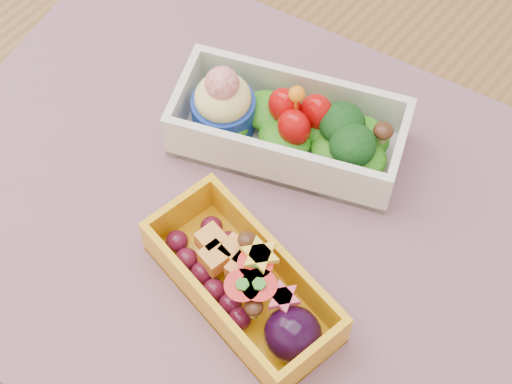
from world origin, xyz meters
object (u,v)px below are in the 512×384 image
Objects in this scene: placemat at (245,215)px; bento_white at (287,127)px; bento_yellow at (246,285)px; table at (240,248)px.

bento_white is (-0.02, 0.08, 0.03)m from placemat.
bento_white is at bearing 102.51° from placemat.
bento_white reaches higher than bento_yellow.
placemat is at bearing -99.36° from bento_white.
bento_white is (0.00, 0.06, 0.13)m from table.
placemat is 2.60× the size of bento_white.
table is 2.19× the size of placemat.
placemat is at bearing -33.65° from table.
table is 0.14m from bento_white.
placemat is (0.02, -0.01, 0.10)m from table.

